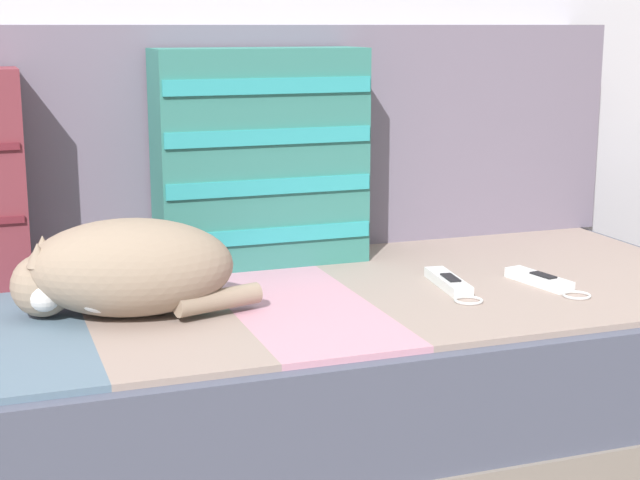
# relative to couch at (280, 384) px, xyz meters

# --- Properties ---
(couch) EXTENTS (1.72, 0.83, 0.35)m
(couch) POSITION_rel_couch_xyz_m (0.00, 0.00, 0.00)
(couch) COLOR gray
(couch) RESTS_ON ground_plane
(sofa_backrest) EXTENTS (1.69, 0.14, 0.46)m
(sofa_backrest) POSITION_rel_couch_xyz_m (-0.00, 0.34, 0.41)
(sofa_backrest) COLOR slate
(sofa_backrest) RESTS_ON couch
(throw_pillow_striped) EXTENTS (0.40, 0.14, 0.41)m
(throw_pillow_striped) POSITION_rel_couch_xyz_m (0.03, 0.20, 0.39)
(throw_pillow_striped) COLOR #337A70
(throw_pillow_striped) RESTS_ON couch
(sleeping_cat) EXTENTS (0.39, 0.27, 0.16)m
(sleeping_cat) POSITION_rel_couch_xyz_m (-0.28, -0.07, 0.25)
(sleeping_cat) COLOR gray
(sleeping_cat) RESTS_ON couch
(game_remote_near) EXTENTS (0.08, 0.20, 0.02)m
(game_remote_near) POSITION_rel_couch_xyz_m (0.45, -0.14, 0.19)
(game_remote_near) COLOR white
(game_remote_near) RESTS_ON couch
(game_remote_far) EXTENTS (0.07, 0.21, 0.02)m
(game_remote_far) POSITION_rel_couch_xyz_m (0.29, -0.10, 0.19)
(game_remote_far) COLOR white
(game_remote_far) RESTS_ON couch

